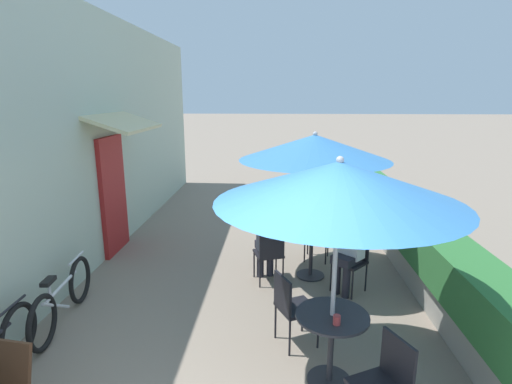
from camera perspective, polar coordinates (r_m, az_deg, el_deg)
name	(u,v)px	position (r m, az deg, el deg)	size (l,w,h in m)	color
cafe_facade_wall	(109,135)	(7.87, -20.22, 7.66)	(0.98, 10.63, 4.20)	#B2C1AD
planter_hedge	(395,220)	(7.89, 19.19, -3.76)	(0.60, 9.63, 1.01)	gray
patio_table_near	(331,336)	(4.20, 10.70, -19.50)	(0.71, 0.71, 0.74)	#28282D
patio_umbrella_near	(339,182)	(3.60, 11.77, 1.36)	(2.24, 2.24, 2.28)	#B7B7BC
cafe_chair_near_left	(291,304)	(4.67, 5.02, -15.61)	(0.53, 0.53, 0.87)	black
cafe_chair_near_right	(386,379)	(3.80, 18.08, -24.05)	(0.53, 0.53, 0.87)	black
coffee_cup_near	(337,320)	(3.92, 11.46, -17.47)	(0.07, 0.07, 0.09)	#B73D3D
patio_table_mid	(311,245)	(6.34, 7.90, -7.55)	(0.71, 0.71, 0.74)	#28282D
patio_umbrella_mid	(315,148)	(5.96, 8.39, 6.30)	(2.24, 2.24, 2.28)	#B7B7BC
cafe_chair_mid_left	(313,231)	(7.00, 8.10, -5.50)	(0.48, 0.48, 0.87)	black
cafe_chair_mid_right	(270,251)	(6.06, 1.98, -8.47)	(0.50, 0.50, 0.87)	black
seated_patron_mid_right	(268,238)	(6.10, 1.71, -6.60)	(0.42, 0.48, 1.25)	#23232D
cafe_chair_mid_back	(353,257)	(6.03, 13.62, -8.96)	(0.57, 0.57, 0.87)	black
seated_patron_mid_back	(349,248)	(5.88, 13.12, -7.75)	(0.51, 0.51, 1.25)	#23232D
coffee_cup_mid	(304,229)	(6.20, 6.92, -5.33)	(0.07, 0.07, 0.09)	#B73D3D
bicycle_second	(63,298)	(5.68, -25.89, -13.48)	(0.21, 1.71, 0.73)	black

